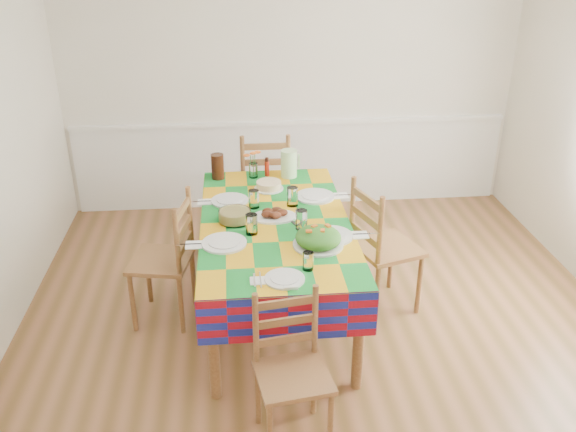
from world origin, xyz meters
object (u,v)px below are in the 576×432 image
(chair_right, at_px, (381,248))
(chair_far, at_px, (265,186))
(dining_table, at_px, (275,231))
(chair_left, at_px, (167,260))
(meat_platter, at_px, (274,214))
(green_pitcher, at_px, (289,163))
(tea_pitcher, at_px, (218,166))
(chair_near, at_px, (291,371))

(chair_right, bearing_deg, chair_far, 13.75)
(dining_table, relative_size, chair_left, 2.00)
(meat_platter, bearing_deg, green_pitcher, 76.84)
(meat_platter, relative_size, tea_pitcher, 1.55)
(chair_near, height_order, chair_far, chair_far)
(chair_near, relative_size, chair_left, 0.91)
(chair_near, distance_m, chair_far, 2.52)
(meat_platter, height_order, chair_near, chair_near)
(green_pitcher, distance_m, chair_near, 2.16)
(chair_far, xyz_separation_m, chair_left, (-0.80, -1.26, -0.03))
(tea_pitcher, relative_size, chair_far, 0.20)
(green_pitcher, bearing_deg, chair_near, -95.10)
(green_pitcher, bearing_deg, tea_pitcher, 178.77)
(meat_platter, xyz_separation_m, chair_left, (-0.79, -0.05, -0.31))
(dining_table, height_order, chair_near, chair_near)
(dining_table, bearing_deg, chair_near, -90.29)
(meat_platter, bearing_deg, tea_pitcher, 117.04)
(chair_far, bearing_deg, dining_table, 90.28)
(chair_near, bearing_deg, chair_left, 113.35)
(chair_near, bearing_deg, chair_far, 80.99)
(dining_table, xyz_separation_m, tea_pitcher, (-0.42, 0.85, 0.19))
(green_pitcher, bearing_deg, chair_far, 113.66)
(chair_far, relative_size, chair_right, 1.02)
(green_pitcher, height_order, chair_left, green_pitcher)
(tea_pitcher, bearing_deg, green_pitcher, -1.23)
(chair_near, relative_size, chair_right, 0.87)
(dining_table, bearing_deg, chair_right, -1.09)
(dining_table, distance_m, chair_far, 1.26)
(meat_platter, relative_size, chair_right, 0.32)
(meat_platter, distance_m, tea_pitcher, 0.91)
(chair_near, distance_m, chair_left, 1.48)
(green_pitcher, xyz_separation_m, tea_pitcher, (-0.60, 0.01, -0.01))
(green_pitcher, distance_m, chair_far, 0.58)
(dining_table, distance_m, chair_near, 1.28)
(dining_table, bearing_deg, tea_pitcher, 116.05)
(green_pitcher, relative_size, chair_far, 0.22)
(tea_pitcher, xyz_separation_m, chair_right, (1.21, -0.87, -0.37))
(green_pitcher, bearing_deg, meat_platter, -103.16)
(tea_pitcher, xyz_separation_m, chair_near, (0.41, -2.11, -0.44))
(meat_platter, height_order, chair_far, chair_far)
(meat_platter, distance_m, chair_right, 0.85)
(green_pitcher, xyz_separation_m, chair_right, (0.61, -0.85, -0.38))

